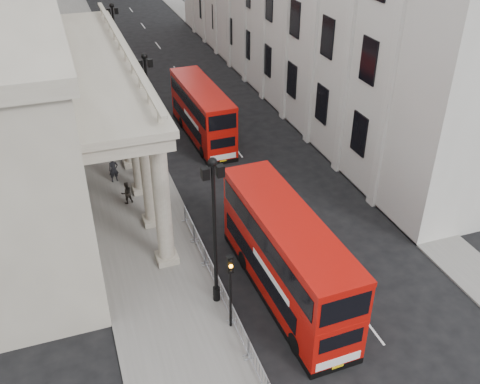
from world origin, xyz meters
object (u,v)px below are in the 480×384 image
(lamp_post_south, at_px, (214,224))
(pedestrian_c, at_px, (146,170))
(bus_far, at_px, (202,111))
(traffic_light, at_px, (230,279))
(pedestrian_b, at_px, (127,193))
(pedestrian_a, at_px, (114,170))
(bus_near, at_px, (286,254))
(lamp_post_mid, at_px, (149,102))
(lamp_post_north, at_px, (116,41))

(lamp_post_south, height_order, pedestrian_c, lamp_post_south)
(lamp_post_south, distance_m, bus_far, 19.79)
(traffic_light, height_order, pedestrian_b, traffic_light)
(traffic_light, relative_size, pedestrian_a, 2.32)
(bus_far, bearing_deg, bus_near, -94.94)
(bus_near, distance_m, pedestrian_c, 14.61)
(lamp_post_south, relative_size, pedestrian_b, 5.39)
(lamp_post_south, xyz_separation_m, traffic_light, (0.10, -2.02, -1.80))
(lamp_post_mid, distance_m, lamp_post_north, 16.00)
(lamp_post_mid, relative_size, pedestrian_b, 5.39)
(pedestrian_c, bearing_deg, pedestrian_b, -93.09)
(traffic_light, relative_size, pedestrian_c, 2.42)
(traffic_light, xyz_separation_m, bus_far, (4.62, 21.06, -0.81))
(lamp_post_north, bearing_deg, traffic_light, -89.83)
(lamp_post_mid, bearing_deg, pedestrian_a, -147.81)
(traffic_light, xyz_separation_m, pedestrian_a, (-3.34, 15.98, -2.06))
(pedestrian_a, relative_size, pedestrian_b, 1.20)
(lamp_post_south, relative_size, traffic_light, 1.93)
(bus_far, relative_size, pedestrian_b, 6.64)
(lamp_post_south, height_order, bus_near, lamp_post_south)
(bus_near, bearing_deg, lamp_post_mid, 100.49)
(lamp_post_south, xyz_separation_m, bus_far, (4.72, 19.04, -2.61))
(bus_near, height_order, pedestrian_a, bus_near)
(lamp_post_mid, bearing_deg, pedestrian_b, -118.80)
(pedestrian_a, relative_size, pedestrian_c, 1.05)
(bus_far, bearing_deg, lamp_post_north, 108.41)
(pedestrian_a, bearing_deg, pedestrian_c, -28.70)
(pedestrian_b, xyz_separation_m, pedestrian_c, (1.75, 2.42, 0.12))
(pedestrian_c, bearing_deg, pedestrian_a, -166.04)
(lamp_post_south, relative_size, lamp_post_north, 1.00)
(lamp_post_north, xyz_separation_m, traffic_light, (0.10, -34.02, -1.80))
(traffic_light, bearing_deg, pedestrian_c, 94.50)
(pedestrian_b, distance_m, pedestrian_c, 2.99)
(lamp_post_north, bearing_deg, lamp_post_mid, -90.00)
(lamp_post_south, xyz_separation_m, lamp_post_mid, (0.00, 16.00, 0.00))
(bus_near, relative_size, pedestrian_b, 7.34)
(lamp_post_south, height_order, bus_far, lamp_post_south)
(bus_far, height_order, pedestrian_c, bus_far)
(bus_near, relative_size, pedestrian_c, 6.39)
(pedestrian_a, bearing_deg, lamp_post_south, -86.72)
(lamp_post_north, distance_m, pedestrian_a, 18.73)
(lamp_post_south, relative_size, bus_near, 0.73)
(traffic_light, bearing_deg, bus_near, 23.23)
(lamp_post_north, xyz_separation_m, bus_far, (4.72, -12.96, -2.61))
(lamp_post_north, distance_m, pedestrian_c, 19.21)
(lamp_post_south, bearing_deg, lamp_post_north, 90.00)
(lamp_post_mid, relative_size, pedestrian_a, 4.48)
(bus_far, height_order, pedestrian_a, bus_far)
(lamp_post_north, distance_m, traffic_light, 34.07)
(pedestrian_b, bearing_deg, bus_near, 108.10)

